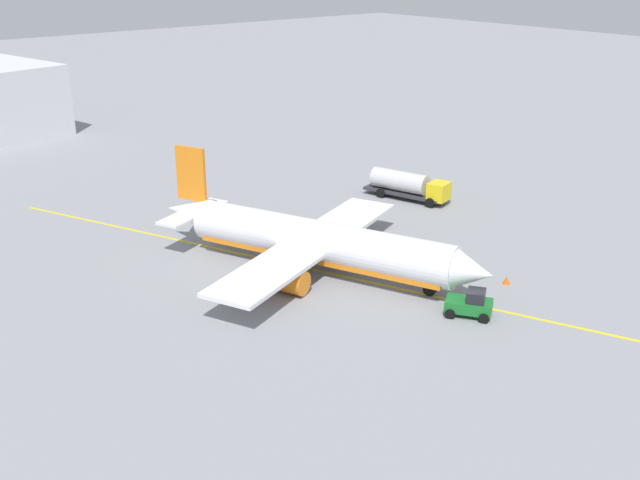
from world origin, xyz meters
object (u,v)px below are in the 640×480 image
pushback_tug (470,304)px  safety_cone_wingtip (506,280)px  airplane (315,242)px  fuel_tanker (408,185)px  safety_cone_nose (441,277)px  refueling_worker (373,211)px

pushback_tug → safety_cone_wingtip: bearing=104.6°
airplane → fuel_tanker: airplane is taller
airplane → safety_cone_wingtip: (12.74, 10.81, -2.33)m
fuel_tanker → safety_cone_wingtip: size_ratio=14.73×
pushback_tug → fuel_tanker: bearing=143.8°
pushback_tug → safety_cone_wingtip: (-1.84, 7.05, -0.66)m
airplane → fuel_tanker: bearing=113.2°
safety_cone_nose → safety_cone_wingtip: safety_cone_nose is taller
fuel_tanker → refueling_worker: (2.27, -7.55, -0.90)m
airplane → safety_cone_wingtip: 16.87m
airplane → fuel_tanker: (-9.01, 21.03, -0.96)m
fuel_tanker → airplane: bearing=-66.8°
airplane → fuel_tanker: size_ratio=3.02×
airplane → refueling_worker: bearing=116.6°
airplane → pushback_tug: (14.58, 3.76, -1.67)m
fuel_tanker → safety_cone_wingtip: 24.08m
fuel_tanker → refueling_worker: size_ratio=6.09×
pushback_tug → safety_cone_nose: bearing=151.5°
safety_cone_wingtip → fuel_tanker: bearing=154.8°
airplane → pushback_tug: bearing=14.5°
safety_cone_nose → airplane: bearing=-141.3°
safety_cone_nose → safety_cone_wingtip: (4.06, 3.85, -0.01)m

